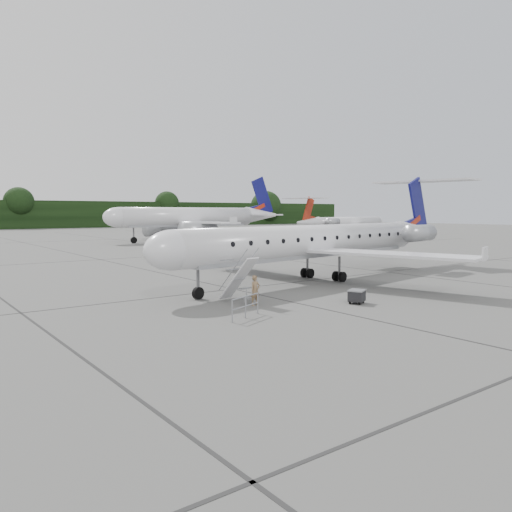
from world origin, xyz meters
TOP-DOWN VIEW (x-y plane):
  - ground at (0.00, 0.00)m, footprint 320.00×320.00m
  - main_regional_jet at (0.25, 3.46)m, footprint 33.53×26.32m
  - airstair at (-8.65, -0.15)m, footprint 1.17×2.32m
  - passenger at (-8.46, -1.40)m, footprint 0.60×0.42m
  - safety_railing at (-10.66, -3.60)m, footprint 2.07×0.91m
  - baggage_cart at (-3.80, -4.17)m, footprint 1.14×1.06m
  - bg_narrowbody at (16.53, 50.46)m, footprint 31.19×22.81m
  - bg_regional_right at (53.17, 48.60)m, footprint 31.69×25.24m

SIDE VIEW (x-z plane):
  - ground at x=0.00m, z-range 0.00..0.00m
  - baggage_cart at x=-3.80m, z-range 0.00..0.79m
  - safety_railing at x=-10.66m, z-range 0.00..1.00m
  - passenger at x=-8.46m, z-range 0.00..1.58m
  - airstair at x=-8.65m, z-range 0.00..2.46m
  - bg_regional_right at x=53.17m, z-range 0.00..7.48m
  - main_regional_jet at x=0.25m, z-range 0.00..7.85m
  - bg_narrowbody at x=16.53m, z-range 0.00..11.02m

